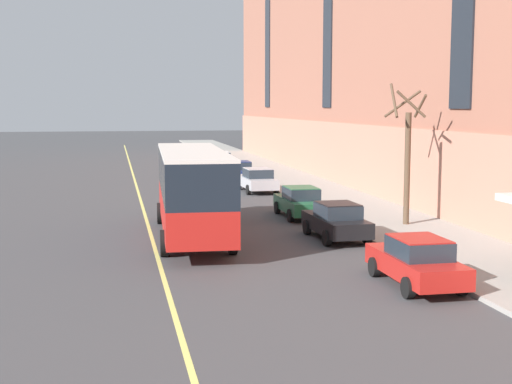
% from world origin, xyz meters
% --- Properties ---
extents(ground_plane, '(260.00, 260.00, 0.00)m').
position_xyz_m(ground_plane, '(0.00, 0.00, 0.00)').
color(ground_plane, '#424244').
extents(sidewalk, '(5.30, 160.00, 0.15)m').
position_xyz_m(sidewalk, '(9.26, 3.00, 0.07)').
color(sidewalk, '#9E9B93').
rests_on(sidewalk, ground).
extents(city_bus, '(3.24, 11.79, 3.74)m').
position_xyz_m(city_bus, '(-0.42, -0.46, 2.16)').
color(city_bus, red).
rests_on(city_bus, ground).
extents(parked_car_white_0, '(2.04, 4.65, 1.56)m').
position_xyz_m(parked_car_white_0, '(5.53, 32.08, 0.78)').
color(parked_car_white_0, silver).
rests_on(parked_car_white_0, ground).
extents(parked_car_silver_2, '(2.13, 4.68, 1.56)m').
position_xyz_m(parked_car_silver_2, '(5.50, 15.04, 0.78)').
color(parked_car_silver_2, '#B7B7BC').
rests_on(parked_car_silver_2, ground).
extents(parked_car_red_3, '(1.89, 4.42, 1.56)m').
position_xyz_m(parked_car_red_3, '(5.52, -9.84, 0.78)').
color(parked_car_red_3, '#B21E19').
rests_on(parked_car_red_3, ground).
extents(parked_car_black_4, '(2.04, 4.34, 1.56)m').
position_xyz_m(parked_car_black_4, '(5.47, -1.88, 0.78)').
color(parked_car_black_4, black).
rests_on(parked_car_black_4, ground).
extents(parked_car_green_5, '(1.90, 4.50, 1.56)m').
position_xyz_m(parked_car_green_5, '(5.49, 4.12, 0.78)').
color(parked_car_green_5, '#23603D').
rests_on(parked_car_green_5, ground).
extents(parked_car_navy_6, '(2.12, 4.33, 1.56)m').
position_xyz_m(parked_car_navy_6, '(5.33, 21.08, 0.78)').
color(parked_car_navy_6, navy).
rests_on(parked_car_navy_6, ground).
extents(street_tree_mid_block, '(1.79, 1.80, 6.45)m').
position_xyz_m(street_tree_mid_block, '(9.52, 0.38, 3.38)').
color(street_tree_mid_block, brown).
rests_on(street_tree_mid_block, sidewalk).
extents(lane_centerline, '(0.16, 140.00, 0.01)m').
position_xyz_m(lane_centerline, '(-2.12, 3.00, 0.00)').
color(lane_centerline, '#E0D66B').
rests_on(lane_centerline, ground).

